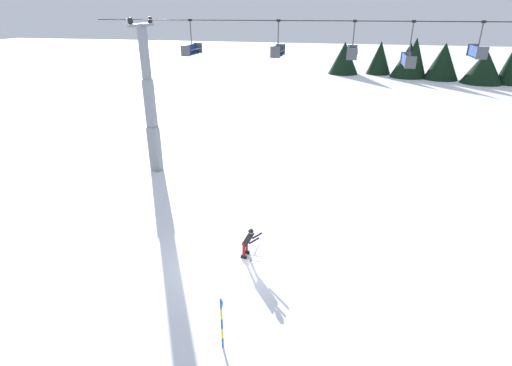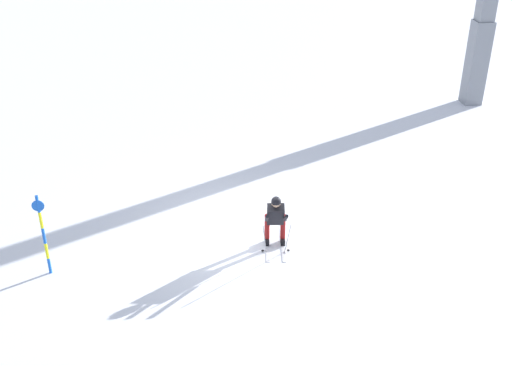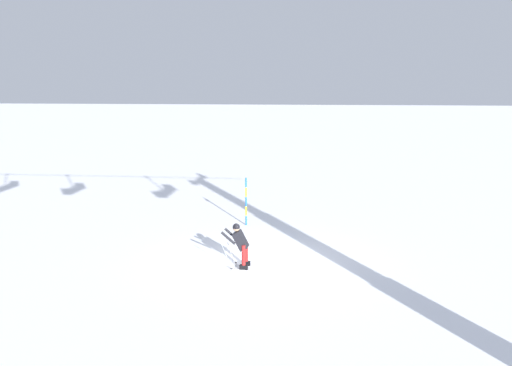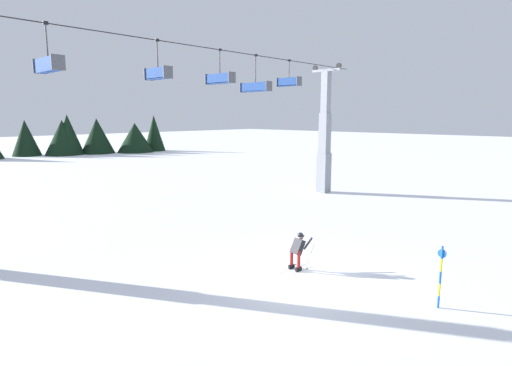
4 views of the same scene
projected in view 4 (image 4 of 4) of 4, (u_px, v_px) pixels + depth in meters
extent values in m
plane|color=white|center=(300.00, 278.00, 15.91)|extent=(260.00, 260.00, 0.00)
cube|color=white|center=(291.00, 268.00, 16.90)|extent=(1.68, 0.24, 0.01)
cube|color=black|center=(291.00, 267.00, 16.89)|extent=(0.29, 0.14, 0.16)
cylinder|color=maroon|center=(292.00, 257.00, 16.82)|extent=(0.13, 0.13, 0.69)
cube|color=white|center=(299.00, 271.00, 16.60)|extent=(1.68, 0.24, 0.01)
cube|color=black|center=(299.00, 269.00, 16.59)|extent=(0.29, 0.14, 0.16)
cylinder|color=maroon|center=(299.00, 259.00, 16.52)|extent=(0.13, 0.13, 0.69)
cube|color=black|center=(298.00, 247.00, 16.69)|extent=(0.56, 0.47, 0.68)
sphere|color=tan|center=(300.00, 236.00, 16.72)|extent=(0.23, 0.23, 0.23)
sphere|color=black|center=(300.00, 235.00, 16.71)|extent=(0.25, 0.25, 0.25)
cylinder|color=black|center=(300.00, 241.00, 17.08)|extent=(0.52, 0.13, 0.45)
cylinder|color=gray|center=(300.00, 255.00, 17.25)|extent=(0.48, 0.10, 1.18)
cylinder|color=black|center=(296.00, 264.00, 17.24)|extent=(0.07, 0.07, 0.01)
cylinder|color=black|center=(308.00, 243.00, 16.74)|extent=(0.52, 0.13, 0.45)
cylinder|color=gray|center=(309.00, 258.00, 16.84)|extent=(0.46, 0.18, 1.18)
cylinder|color=black|center=(307.00, 269.00, 16.76)|extent=(0.07, 0.07, 0.01)
cube|color=gray|center=(324.00, 173.00, 33.57)|extent=(0.87, 0.87, 3.24)
cube|color=gray|center=(325.00, 133.00, 33.04)|extent=(0.73, 0.73, 3.24)
cube|color=gray|center=(326.00, 92.00, 32.51)|extent=(0.59, 0.59, 3.24)
cube|color=gray|center=(327.00, 70.00, 32.24)|extent=(0.28, 2.58, 0.18)
cylinder|color=black|center=(315.00, 68.00, 32.95)|extent=(0.10, 0.44, 0.44)
cylinder|color=black|center=(339.00, 66.00, 31.44)|extent=(0.10, 0.44, 0.44)
cylinder|color=black|center=(208.00, 48.00, 23.53)|extent=(30.27, 0.05, 0.05)
cube|color=black|center=(45.00, 23.00, 17.21)|extent=(0.20, 0.16, 0.14)
cylinder|color=#4C4F54|center=(47.00, 41.00, 17.33)|extent=(0.07, 0.07, 1.42)
cube|color=navy|center=(49.00, 71.00, 17.53)|extent=(0.45, 2.11, 0.06)
cube|color=navy|center=(44.00, 64.00, 17.35)|extent=(0.06, 2.11, 0.55)
cylinder|color=#4C4F54|center=(56.00, 65.00, 17.70)|extent=(0.04, 2.01, 0.04)
cube|color=#4C4F54|center=(40.00, 67.00, 18.21)|extent=(0.57, 0.05, 0.63)
cube|color=#4C4F54|center=(58.00, 62.00, 16.77)|extent=(0.57, 0.05, 0.63)
cube|color=black|center=(157.00, 40.00, 21.11)|extent=(0.20, 0.16, 0.14)
cylinder|color=#4C4F54|center=(157.00, 54.00, 21.22)|extent=(0.07, 0.07, 1.39)
cube|color=navy|center=(158.00, 79.00, 21.42)|extent=(0.45, 1.81, 0.06)
cube|color=navy|center=(155.00, 73.00, 21.24)|extent=(0.06, 1.81, 0.55)
cylinder|color=#4C4F54|center=(163.00, 73.00, 21.59)|extent=(0.04, 1.72, 0.04)
cube|color=#4C4F54|center=(149.00, 74.00, 21.99)|extent=(0.57, 0.05, 0.63)
cube|color=#4C4F54|center=(168.00, 72.00, 20.76)|extent=(0.57, 0.05, 0.63)
cube|color=black|center=(220.00, 50.00, 24.18)|extent=(0.20, 0.16, 0.14)
cylinder|color=#4C4F54|center=(220.00, 62.00, 24.29)|extent=(0.07, 0.07, 1.38)
cube|color=navy|center=(220.00, 83.00, 24.49)|extent=(0.45, 2.11, 0.06)
cube|color=navy|center=(217.00, 78.00, 24.31)|extent=(0.06, 2.11, 0.55)
cylinder|color=#4C4F54|center=(224.00, 78.00, 24.66)|extent=(0.04, 2.00, 0.04)
cube|color=#4C4F54|center=(209.00, 79.00, 25.17)|extent=(0.57, 0.05, 0.63)
cube|color=#4C4F54|center=(232.00, 77.00, 23.73)|extent=(0.57, 0.05, 0.63)
cube|color=black|center=(256.00, 55.00, 26.39)|extent=(0.20, 0.16, 0.14)
cylinder|color=#4C4F54|center=(256.00, 69.00, 26.53)|extent=(0.07, 0.07, 1.72)
cube|color=navy|center=(256.00, 91.00, 26.76)|extent=(0.45, 2.37, 0.06)
cube|color=navy|center=(253.00, 87.00, 26.57)|extent=(0.06, 2.37, 0.55)
cylinder|color=#4C4F54|center=(259.00, 87.00, 26.92)|extent=(0.04, 2.25, 0.04)
cube|color=#4C4F54|center=(243.00, 88.00, 27.52)|extent=(0.57, 0.05, 0.63)
cube|color=#4C4F54|center=(269.00, 86.00, 25.90)|extent=(0.57, 0.05, 0.63)
cube|color=black|center=(289.00, 60.00, 28.84)|extent=(0.20, 0.16, 0.14)
cylinder|color=#4C4F54|center=(289.00, 69.00, 28.94)|extent=(0.07, 0.07, 1.19)
cube|color=navy|center=(289.00, 86.00, 29.12)|extent=(0.45, 1.84, 0.06)
cube|color=navy|center=(287.00, 82.00, 28.94)|extent=(0.06, 1.84, 0.55)
cylinder|color=#4C4F54|center=(292.00, 82.00, 29.29)|extent=(0.04, 1.75, 0.04)
cube|color=#4C4F54|center=(279.00, 82.00, 29.71)|extent=(0.57, 0.05, 0.63)
cube|color=#4C4F54|center=(299.00, 81.00, 28.45)|extent=(0.57, 0.05, 0.63)
cylinder|color=blue|center=(438.00, 302.00, 13.43)|extent=(0.07, 0.07, 0.42)
cylinder|color=yellow|center=(439.00, 290.00, 13.36)|extent=(0.07, 0.07, 0.42)
cylinder|color=blue|center=(440.00, 277.00, 13.29)|extent=(0.07, 0.07, 0.42)
cylinder|color=yellow|center=(441.00, 265.00, 13.22)|extent=(0.07, 0.07, 0.42)
cylinder|color=blue|center=(442.00, 253.00, 13.15)|extent=(0.07, 0.07, 0.42)
cylinder|color=blue|center=(442.00, 254.00, 13.17)|extent=(0.02, 0.28, 0.28)
cone|color=black|center=(154.00, 133.00, 73.54)|extent=(3.80, 3.80, 6.38)
cone|color=black|center=(135.00, 138.00, 70.83)|extent=(6.18, 6.18, 5.06)
cone|color=black|center=(97.00, 136.00, 68.62)|extent=(5.47, 5.47, 5.85)
cone|color=black|center=(68.00, 135.00, 66.07)|extent=(4.67, 4.67, 6.51)
cone|color=black|center=(63.00, 137.00, 65.73)|extent=(5.68, 5.68, 5.63)
cone|color=black|center=(26.00, 138.00, 64.28)|extent=(4.30, 4.30, 5.65)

